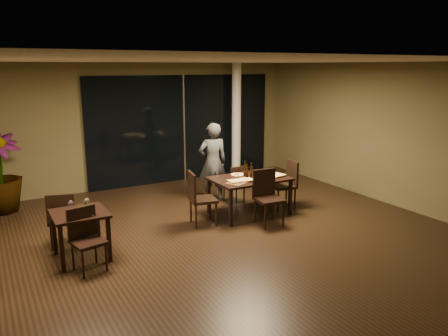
# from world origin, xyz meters

# --- Properties ---
(ground) EXTENTS (8.00, 8.00, 0.00)m
(ground) POSITION_xyz_m (0.00, 0.00, 0.00)
(ground) COLOR black
(ground) RESTS_ON ground
(wall_back) EXTENTS (8.00, 0.10, 3.00)m
(wall_back) POSITION_xyz_m (0.00, 4.05, 1.50)
(wall_back) COLOR brown
(wall_back) RESTS_ON ground
(wall_front) EXTENTS (8.00, 0.10, 3.00)m
(wall_front) POSITION_xyz_m (0.00, -4.05, 1.50)
(wall_front) COLOR brown
(wall_front) RESTS_ON ground
(wall_right) EXTENTS (0.10, 8.00, 3.00)m
(wall_right) POSITION_xyz_m (4.05, 0.00, 1.50)
(wall_right) COLOR brown
(wall_right) RESTS_ON ground
(ceiling) EXTENTS (8.00, 8.00, 0.04)m
(ceiling) POSITION_xyz_m (0.00, 0.00, 3.02)
(ceiling) COLOR white
(ceiling) RESTS_ON wall_back
(window_panel) EXTENTS (5.00, 0.06, 2.70)m
(window_panel) POSITION_xyz_m (1.00, 3.96, 1.35)
(window_panel) COLOR black
(window_panel) RESTS_ON ground
(column) EXTENTS (0.24, 0.24, 3.00)m
(column) POSITION_xyz_m (2.40, 3.65, 1.50)
(column) COLOR silver
(column) RESTS_ON ground
(main_table) EXTENTS (1.50, 1.00, 0.75)m
(main_table) POSITION_xyz_m (1.00, 0.80, 0.68)
(main_table) COLOR black
(main_table) RESTS_ON ground
(side_table) EXTENTS (0.80, 0.80, 0.75)m
(side_table) POSITION_xyz_m (-2.40, 0.30, 0.62)
(side_table) COLOR black
(side_table) RESTS_ON ground
(chair_main_far) EXTENTS (0.39, 0.39, 0.84)m
(chair_main_far) POSITION_xyz_m (1.11, 1.51, 0.47)
(chair_main_far) COLOR black
(chair_main_far) RESTS_ON ground
(chair_main_near) EXTENTS (0.52, 0.52, 1.03)m
(chair_main_near) POSITION_xyz_m (0.99, 0.17, 0.58)
(chair_main_near) COLOR black
(chair_main_near) RESTS_ON ground
(chair_main_left) EXTENTS (0.55, 0.55, 1.02)m
(chair_main_left) POSITION_xyz_m (-0.17, 0.73, 0.57)
(chair_main_left) COLOR black
(chair_main_left) RESTS_ON ground
(chair_main_right) EXTENTS (0.54, 0.54, 1.01)m
(chair_main_right) POSITION_xyz_m (1.89, 0.74, 0.56)
(chair_main_right) COLOR black
(chair_main_right) RESTS_ON ground
(chair_side_far) EXTENTS (0.54, 0.54, 0.94)m
(chair_side_far) POSITION_xyz_m (-2.57, 0.86, 0.53)
(chair_side_far) COLOR black
(chair_side_far) RESTS_ON ground
(chair_side_near) EXTENTS (0.51, 0.51, 0.93)m
(chair_side_near) POSITION_xyz_m (-2.41, -0.12, 0.52)
(chair_side_near) COLOR black
(chair_side_near) RESTS_ON ground
(diner) EXTENTS (0.65, 0.50, 1.74)m
(diner) POSITION_xyz_m (0.78, 1.94, 0.87)
(diner) COLOR #2E3034
(diner) RESTS_ON ground
(pizza_board_left) EXTENTS (0.70, 0.55, 0.01)m
(pizza_board_left) POSITION_xyz_m (0.68, 0.62, 0.76)
(pizza_board_left) COLOR #493017
(pizza_board_left) RESTS_ON main_table
(pizza_board_right) EXTENTS (0.62, 0.39, 0.01)m
(pizza_board_right) POSITION_xyz_m (1.40, 0.60, 0.76)
(pizza_board_right) COLOR #3F2A14
(pizza_board_right) RESTS_ON main_table
(oblong_pizza_left) EXTENTS (0.49, 0.26, 0.02)m
(oblong_pizza_left) POSITION_xyz_m (0.68, 0.62, 0.77)
(oblong_pizza_left) COLOR maroon
(oblong_pizza_left) RESTS_ON pizza_board_left
(oblong_pizza_right) EXTENTS (0.58, 0.35, 0.02)m
(oblong_pizza_right) POSITION_xyz_m (1.40, 0.60, 0.77)
(oblong_pizza_right) COLOR #691509
(oblong_pizza_right) RESTS_ON pizza_board_right
(round_pizza) EXTENTS (0.28, 0.28, 0.01)m
(round_pizza) POSITION_xyz_m (0.90, 1.08, 0.76)
(round_pizza) COLOR #B63114
(round_pizza) RESTS_ON main_table
(bottle_a) EXTENTS (0.06, 0.06, 0.27)m
(bottle_a) POSITION_xyz_m (0.98, 0.86, 0.88)
(bottle_a) COLOR black
(bottle_a) RESTS_ON main_table
(bottle_b) EXTENTS (0.07, 0.07, 0.30)m
(bottle_b) POSITION_xyz_m (1.04, 0.81, 0.90)
(bottle_b) COLOR black
(bottle_b) RESTS_ON main_table
(bottle_c) EXTENTS (0.07, 0.07, 0.32)m
(bottle_c) POSITION_xyz_m (0.97, 0.92, 0.91)
(bottle_c) COLOR black
(bottle_c) RESTS_ON main_table
(tumbler_left) EXTENTS (0.08, 0.08, 0.10)m
(tumbler_left) POSITION_xyz_m (0.74, 0.87, 0.80)
(tumbler_left) COLOR white
(tumbler_left) RESTS_ON main_table
(tumbler_right) EXTENTS (0.07, 0.07, 0.08)m
(tumbler_right) POSITION_xyz_m (1.25, 0.90, 0.79)
(tumbler_right) COLOR white
(tumbler_right) RESTS_ON main_table
(napkin_near) EXTENTS (0.20, 0.15, 0.01)m
(napkin_near) POSITION_xyz_m (1.52, 0.68, 0.76)
(napkin_near) COLOR white
(napkin_near) RESTS_ON main_table
(napkin_far) EXTENTS (0.20, 0.14, 0.01)m
(napkin_far) POSITION_xyz_m (1.51, 1.00, 0.76)
(napkin_far) COLOR white
(napkin_far) RESTS_ON main_table
(wine_glass_a) EXTENTS (0.08, 0.08, 0.18)m
(wine_glass_a) POSITION_xyz_m (-2.50, 0.34, 0.84)
(wine_glass_a) COLOR white
(wine_glass_a) RESTS_ON side_table
(wine_glass_b) EXTENTS (0.09, 0.09, 0.20)m
(wine_glass_b) POSITION_xyz_m (-2.28, 0.27, 0.85)
(wine_glass_b) COLOR white
(wine_glass_b) RESTS_ON side_table
(side_napkin) EXTENTS (0.19, 0.12, 0.01)m
(side_napkin) POSITION_xyz_m (-2.34, 0.07, 0.76)
(side_napkin) COLOR silver
(side_napkin) RESTS_ON side_table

